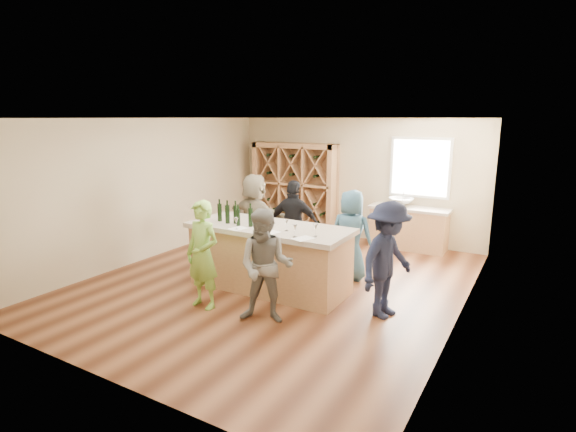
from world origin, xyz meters
The scene contains 34 objects.
floor centered at (0.00, 0.00, -0.05)m, with size 6.00×7.00×0.10m, color brown.
ceiling centered at (0.00, 0.00, 2.85)m, with size 6.00×7.00×0.10m, color white.
wall_back centered at (0.00, 3.55, 1.40)m, with size 6.00×0.10×2.80m, color #C6B38F.
wall_front centered at (0.00, -3.55, 1.40)m, with size 6.00×0.10×2.80m, color #C6B38F.
wall_left centered at (-3.05, 0.00, 1.40)m, with size 0.10×7.00×2.80m, color #C6B38F.
wall_right centered at (3.05, 0.00, 1.40)m, with size 0.10×7.00×2.80m, color #C6B38F.
window_frame centered at (1.50, 3.47, 1.75)m, with size 1.30×0.06×1.30m, color white.
window_pane centered at (1.50, 3.44, 1.75)m, with size 1.18×0.01×1.18m, color white.
wine_rack centered at (-1.50, 3.27, 1.10)m, with size 2.20×0.45×2.20m, color tan.
back_counter_base centered at (1.40, 3.20, 0.43)m, with size 1.60×0.58×0.86m, color tan.
back_counter_top centered at (1.40, 3.20, 0.89)m, with size 1.70×0.62×0.06m, color #C3B2A0.
sink centered at (1.20, 3.20, 1.01)m, with size 0.54×0.54×0.19m, color silver.
faucet centered at (1.20, 3.38, 1.07)m, with size 0.02×0.02×0.30m, color silver.
tasting_counter_base centered at (0.04, -0.31, 0.50)m, with size 2.60×1.00×1.00m, color tan.
tasting_counter_top centered at (0.04, -0.31, 1.04)m, with size 2.72×1.12×0.08m, color #C3B2A0.
wine_bottle_a centered at (-0.86, -0.45, 1.23)m, with size 0.07×0.07×0.30m, color black.
wine_bottle_b centered at (-0.65, -0.52, 1.24)m, with size 0.08×0.08×0.31m, color black.
wine_bottle_c centered at (-0.52, -0.46, 1.23)m, with size 0.08×0.08×0.31m, color black.
wine_bottle_d centered at (-0.40, -0.56, 1.22)m, with size 0.07×0.07×0.27m, color black.
wine_bottle_e centered at (-0.19, -0.51, 1.23)m, with size 0.07×0.07×0.30m, color black.
wine_glass_a centered at (-0.27, -0.79, 1.18)m, with size 0.07×0.07×0.20m, color white.
wine_glass_b centered at (0.18, -0.76, 1.18)m, with size 0.07×0.07×0.19m, color white.
wine_glass_c centered at (0.76, -0.73, 1.18)m, with size 0.07×0.07×0.19m, color white.
wine_glass_d centered at (0.46, -0.47, 1.16)m, with size 0.06×0.06×0.16m, color white.
wine_glass_e centered at (1.01, -0.55, 1.18)m, with size 0.07×0.07×0.19m, color white.
tasting_menu_a centered at (-0.28, -0.73, 1.08)m, with size 0.20×0.28×0.00m, color white.
tasting_menu_b centered at (0.29, -0.70, 1.08)m, with size 0.23×0.31×0.00m, color white.
tasting_menu_c centered at (0.90, -0.74, 1.08)m, with size 0.22×0.30×0.00m, color white.
person_near_left centered at (-0.41, -1.44, 0.82)m, with size 0.60×0.44×1.63m, color #8CC64C.
person_near_right centered at (0.67, -1.39, 0.80)m, with size 0.78×0.43×1.61m, color slate.
person_server centered at (2.07, -0.39, 0.84)m, with size 1.09×0.51×1.69m, color #191E38.
person_far_mid centered at (-0.09, 0.75, 0.85)m, with size 0.99×0.51×1.69m, color black.
person_far_right centered at (1.03, 0.79, 0.80)m, with size 0.78×0.51×1.60m, color #335972.
person_far_left centered at (-1.02, 0.83, 0.87)m, with size 1.62×0.58×1.75m, color gray.
Camera 1 is at (3.89, -6.32, 2.81)m, focal length 28.00 mm.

